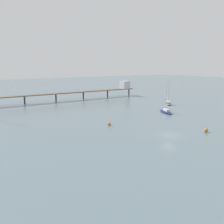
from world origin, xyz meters
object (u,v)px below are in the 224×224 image
sailboat_navy (166,111)px  mooring_buoy_far (109,124)px  pier (82,90)px  sailboat_gray (168,103)px  mooring_buoy_inner (206,130)px

sailboat_navy → mooring_buoy_far: (-20.74, -3.57, -0.21)m
pier → sailboat_navy: (5.39, -37.17, -2.70)m
pier → sailboat_gray: bearing=-59.0°
mooring_buoy_inner → sailboat_navy: bearing=65.6°
sailboat_navy → mooring_buoy_far: sailboat_navy is taller
sailboat_gray → mooring_buoy_inner: sailboat_gray is taller
sailboat_gray → sailboat_navy: sailboat_navy is taller
pier → mooring_buoy_far: (-15.35, -40.75, -2.92)m
pier → mooring_buoy_inner: size_ratio=85.22×
sailboat_navy → mooring_buoy_far: size_ratio=11.56×
sailboat_gray → pier: bearing=121.0°
sailboat_navy → mooring_buoy_inner: bearing=-114.4°
sailboat_navy → mooring_buoy_inner: size_ratio=10.40×
pier → sailboat_navy: size_ratio=8.20×
sailboat_gray → mooring_buoy_far: (-31.80, -13.41, -0.18)m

